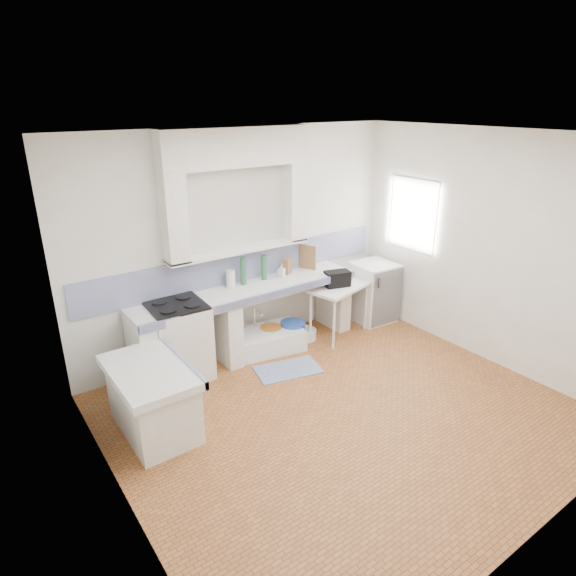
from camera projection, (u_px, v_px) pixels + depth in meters
floor at (343, 413)px, 5.15m from camera, size 4.50×4.50×0.00m
ceiling at (357, 136)px, 4.13m from camera, size 4.50×4.50×0.00m
wall_back at (242, 242)px, 6.15m from camera, size 4.50×0.00×4.50m
wall_front at (561, 383)px, 3.13m from camera, size 4.50×0.00×4.50m
wall_left at (110, 359)px, 3.42m from camera, size 0.00×4.50×4.50m
wall_right at (489, 250)px, 5.86m from camera, size 0.00×4.50×4.50m
alcove_mass at (236, 147)px, 5.57m from camera, size 1.90×0.25×0.45m
window_frame at (421, 213)px, 6.79m from camera, size 0.35×0.86×1.06m
lace_valance at (417, 187)px, 6.57m from camera, size 0.01×0.84×0.24m
counter_slab at (249, 291)px, 6.07m from camera, size 3.00×0.60×0.08m
counter_lip at (261, 298)px, 5.86m from camera, size 3.00×0.04×0.10m
counter_pier_left at (143, 355)px, 5.47m from camera, size 0.20×0.55×0.82m
counter_pier_mid at (226, 331)px, 6.04m from camera, size 0.20×0.55×0.82m
counter_pier_right at (333, 299)px, 6.99m from camera, size 0.20×0.55×0.82m
peninsula_top at (150, 372)px, 4.67m from camera, size 0.70×1.10×0.08m
peninsula_base at (153, 403)px, 4.79m from camera, size 0.60×1.00×0.62m
peninsula_lip at (182, 362)px, 4.85m from camera, size 0.04×1.10×0.10m
backsplash at (243, 265)px, 6.25m from camera, size 4.27×0.03×0.40m
stove at (179, 342)px, 5.69m from camera, size 0.67×0.65×0.90m
sink at (263, 342)px, 6.39m from camera, size 1.11×0.74×0.25m
side_table at (339, 310)px, 6.74m from camera, size 0.96×0.68×0.04m
fridge at (373, 292)px, 7.18m from camera, size 0.61×0.61×0.88m
bucket_red at (249, 348)px, 6.20m from camera, size 0.34×0.34×0.27m
bucket_orange at (271, 337)px, 6.49m from camera, size 0.33×0.33×0.28m
bucket_blue at (293, 333)px, 6.56m from camera, size 0.34×0.34×0.31m
basin_white at (304, 334)px, 6.72m from camera, size 0.38×0.38×0.13m
water_bottle_a at (244, 337)px, 6.44m from camera, size 0.09×0.09×0.31m
water_bottle_b at (268, 331)px, 6.64m from camera, size 0.10×0.10×0.29m
black_bag at (337, 279)px, 6.56m from camera, size 0.37×0.28×0.21m
green_bottle_a at (243, 271)px, 6.11m from camera, size 0.10×0.10×0.35m
green_bottle_b at (264, 267)px, 6.29m from camera, size 0.08×0.08×0.32m
knife_block at (287, 266)px, 6.51m from camera, size 0.13×0.12×0.21m
cutting_board at (308, 257)px, 6.67m from camera, size 0.12×0.23×0.34m
paper_towel at (231, 279)px, 6.04m from camera, size 0.11×0.11×0.22m
soap_bottle at (281, 271)px, 6.39m from camera, size 0.11×0.11×0.18m
rug at (288, 370)px, 5.96m from camera, size 0.86×0.61×0.01m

